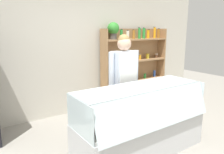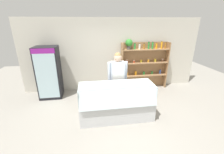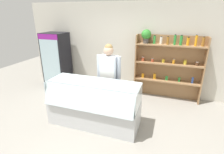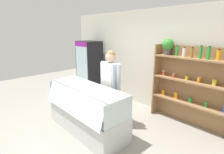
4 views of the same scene
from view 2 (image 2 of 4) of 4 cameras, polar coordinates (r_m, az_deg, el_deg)
The scene contains 6 objects.
ground_plane at distance 4.46m, azimuth 4.75°, elevation -14.59°, with size 12.00×12.00×0.00m, color gray.
back_wall at distance 5.83m, azimuth 0.42°, elevation 8.51°, with size 6.80×0.10×2.70m, color beige.
drinks_fridge at distance 5.58m, azimuth -22.89°, elevation 1.51°, with size 0.74×0.65×1.79m.
shelving_unit at distance 5.96m, azimuth 11.60°, elevation 5.84°, with size 1.84×0.29×1.96m.
deli_display_case at distance 4.23m, azimuth 1.64°, elevation -11.56°, with size 1.99×0.79×1.01m.
shop_clerk at distance 4.46m, azimuth 2.12°, elevation 0.45°, with size 0.59×0.25×1.73m.
Camera 2 is at (-0.90, -3.54, 2.55)m, focal length 24.00 mm.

